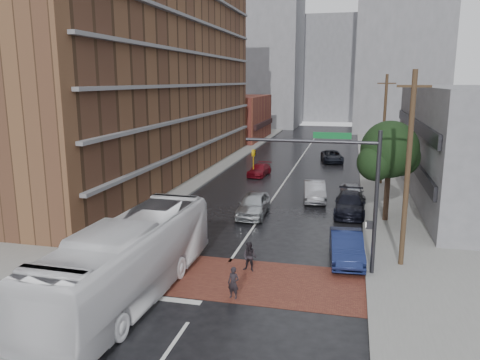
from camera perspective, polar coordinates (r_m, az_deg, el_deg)
The scene contains 23 objects.
ground at distance 23.02m, azimuth -2.94°, elevation -12.26°, with size 160.00×160.00×0.00m, color black.
crosswalk at distance 23.45m, azimuth -2.59°, elevation -11.76°, with size 14.00×5.00×0.02m, color brown.
sidewalk_west at distance 49.28m, azimuth -7.59°, elevation 0.98°, with size 9.00×90.00×0.15m, color gray.
sidewalk_east at distance 46.39m, azimuth 19.99°, elevation -0.35°, with size 9.00×90.00×0.15m, color gray.
apartment_block at distance 48.63m, azimuth -11.39°, elevation 17.19°, with size 10.00×44.00×28.00m, color brown.
storefront_west at distance 76.48m, azimuth -0.18°, elevation 7.61°, with size 8.00×16.00×7.00m, color brown.
distant_tower_west at distance 100.32m, azimuth 2.02°, elevation 15.81°, with size 18.00×16.00×32.00m, color gray.
distant_tower_east at distance 92.83m, azimuth 19.20°, elevation 16.72°, with size 16.00×14.00×36.00m, color gray.
distant_tower_center at distance 115.28m, azimuth 10.77°, elevation 13.14°, with size 12.00×10.00×24.00m, color gray.
street_tree at distance 32.58m, azimuth 17.79°, elevation 3.12°, with size 4.20×4.10×6.90m.
signal_mast at distance 23.09m, azimuth 12.81°, elevation -0.10°, with size 6.50×0.30×7.20m.
utility_pole_near at distance 24.64m, azimuth 19.78°, elevation 1.21°, with size 1.60×0.26×10.00m.
utility_pole_far at distance 44.40m, azimuth 17.12°, elevation 5.94°, with size 1.60×0.26×10.00m.
transit_bus at distance 21.35m, azimuth -13.36°, elevation -9.46°, with size 2.96×12.67×3.53m, color white.
pedestrian_a at distance 21.10m, azimuth -0.81°, elevation -12.44°, with size 0.53×0.35×1.45m, color black.
pedestrian_b at distance 23.88m, azimuth 1.18°, elevation -9.35°, with size 0.74×0.57×1.52m, color black.
car_travel_a at distance 33.25m, azimuth 1.63°, elevation -3.00°, with size 1.96×4.88×1.66m, color #B5B9BD.
car_travel_b at distance 37.85m, azimuth 9.09°, elevation -1.36°, with size 1.65×4.73×1.56m, color #ABACB3.
car_travel_c at distance 47.28m, azimuth 2.38°, elevation 1.25°, with size 1.67×4.10×1.19m, color maroon.
suv_travel at distance 56.10m, azimuth 11.16°, elevation 2.84°, with size 2.29×4.96×1.38m, color black.
car_parked_near at distance 25.78m, azimuth 12.86°, elevation -7.95°, with size 1.66×4.77×1.57m, color #15204C.
car_parked_mid at distance 34.58m, azimuth 13.26°, elevation -2.85°, with size 2.13×5.25×1.52m, color black.
car_parked_far at distance 38.59m, azimuth 13.56°, elevation -1.47°, with size 1.57×3.90×1.33m, color #A8AAAF.
Camera 1 is at (6.00, -20.09, 9.49)m, focal length 35.00 mm.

